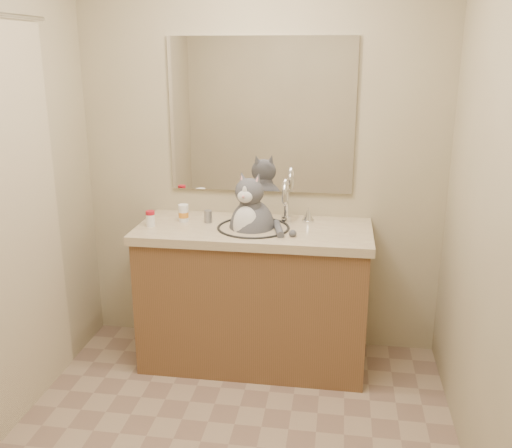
{
  "coord_description": "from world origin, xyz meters",
  "views": [
    {
      "loc": [
        0.48,
        -2.12,
        1.81
      ],
      "look_at": [
        0.06,
        0.65,
        0.96
      ],
      "focal_mm": 40.0,
      "sensor_mm": 36.0,
      "label": 1
    }
  ],
  "objects_px": {
    "cat": "(252,225)",
    "grey_canister": "(208,217)",
    "pill_bottle_orange": "(184,213)",
    "pill_bottle_redcap": "(150,218)"
  },
  "relations": [
    {
      "from": "cat",
      "to": "grey_canister",
      "type": "distance_m",
      "value": 0.27
    },
    {
      "from": "grey_canister",
      "to": "pill_bottle_redcap",
      "type": "bearing_deg",
      "value": -159.11
    },
    {
      "from": "pill_bottle_redcap",
      "to": "pill_bottle_orange",
      "type": "relative_size",
      "value": 0.88
    },
    {
      "from": "pill_bottle_orange",
      "to": "grey_canister",
      "type": "relative_size",
      "value": 1.39
    },
    {
      "from": "cat",
      "to": "pill_bottle_orange",
      "type": "bearing_deg",
      "value": -175.06
    },
    {
      "from": "pill_bottle_orange",
      "to": "pill_bottle_redcap",
      "type": "bearing_deg",
      "value": -143.1
    },
    {
      "from": "cat",
      "to": "pill_bottle_redcap",
      "type": "xyz_separation_m",
      "value": [
        -0.58,
        -0.06,
        0.03
      ]
    },
    {
      "from": "cat",
      "to": "pill_bottle_redcap",
      "type": "bearing_deg",
      "value": -160.86
    },
    {
      "from": "grey_canister",
      "to": "cat",
      "type": "bearing_deg",
      "value": -11.45
    },
    {
      "from": "pill_bottle_redcap",
      "to": "pill_bottle_orange",
      "type": "height_order",
      "value": "pill_bottle_orange"
    }
  ]
}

